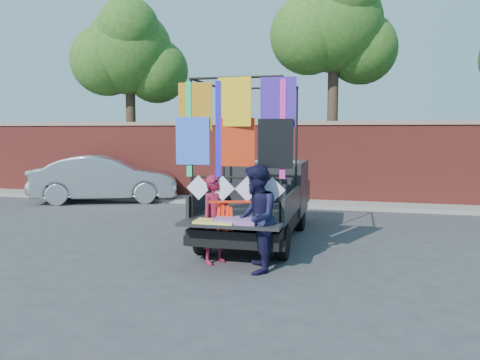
% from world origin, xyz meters
% --- Properties ---
extents(ground, '(90.00, 90.00, 0.00)m').
position_xyz_m(ground, '(0.00, 0.00, 0.00)').
color(ground, '#38383A').
rests_on(ground, ground).
extents(brick_wall, '(30.00, 0.45, 2.61)m').
position_xyz_m(brick_wall, '(0.00, 7.00, 1.33)').
color(brick_wall, maroon).
rests_on(brick_wall, ground).
extents(curb, '(30.00, 1.20, 0.12)m').
position_xyz_m(curb, '(0.00, 6.30, 0.06)').
color(curb, gray).
rests_on(curb, ground).
extents(tree_left, '(4.20, 3.30, 7.05)m').
position_xyz_m(tree_left, '(-6.48, 8.12, 5.12)').
color(tree_left, '#38281C').
rests_on(tree_left, ground).
extents(tree_mid, '(4.20, 3.30, 7.73)m').
position_xyz_m(tree_mid, '(1.02, 8.12, 5.70)').
color(tree_mid, '#38281C').
rests_on(tree_mid, ground).
extents(pickup_truck, '(2.03, 5.10, 3.21)m').
position_xyz_m(pickup_truck, '(-0.17, 2.08, 0.81)').
color(pickup_truck, black).
rests_on(pickup_truck, ground).
extents(sedan, '(4.86, 3.14, 1.51)m').
position_xyz_m(sedan, '(-6.10, 5.56, 0.76)').
color(sedan, silver).
rests_on(sedan, ground).
extents(woman, '(0.62, 0.68, 1.55)m').
position_xyz_m(woman, '(-0.52, -0.43, 0.77)').
color(woman, maroon).
rests_on(woman, ground).
extents(man, '(0.82, 0.97, 1.76)m').
position_xyz_m(man, '(0.27, -0.76, 0.88)').
color(man, '#161536').
rests_on(man, ground).
extents(streamer_bundle, '(0.86, 0.28, 0.61)m').
position_xyz_m(streamer_bundle, '(-0.22, -0.61, 0.94)').
color(streamer_bundle, '#FF2C0D').
rests_on(streamer_bundle, ground).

